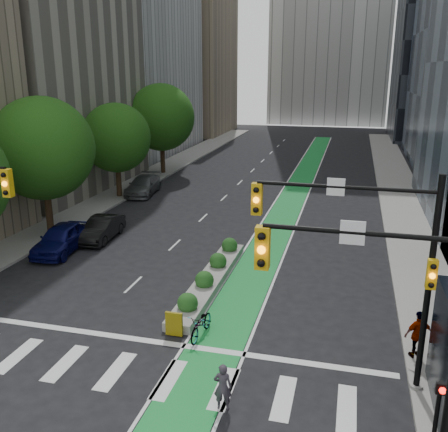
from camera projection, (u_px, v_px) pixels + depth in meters
The scene contains 20 objects.
ground at pixel (128, 356), 18.62m from camera, with size 160.00×160.00×0.00m, color black.
sidewalk_left at pixel (126, 188), 44.65m from camera, with size 3.60×90.00×0.15m, color gray.
sidewalk_right at pixel (404, 205), 38.97m from camera, with size 3.60×90.00×0.15m, color gray.
bike_lane_paint at pixel (298, 186), 45.75m from camera, with size 2.20×70.00×0.01m, color #198C38.
building_beige at pixel (21, 10), 41.46m from camera, with size 14.00×18.00×30.00m, color #B7AD99.
building_tan_far at pixel (185, 52), 81.02m from camera, with size 14.00×16.00×26.00m, color tan.
building_dark_end at pixel (448, 43), 72.97m from camera, with size 14.00×18.00×28.00m, color black.
tree_mid at pixel (43, 149), 30.83m from camera, with size 6.40×6.40×8.78m.
tree_midfar at pixel (116, 138), 40.29m from camera, with size 5.60×5.60×7.76m.
tree_far at pixel (161, 117), 49.36m from camera, with size 6.60×6.60×9.00m.
signal_right at pixel (381, 252), 15.60m from camera, with size 5.82×0.51×7.20m.
signal_far_right at pixel (402, 322), 11.37m from camera, with size 4.82×0.51×7.20m.
median_planter at pixel (210, 277), 24.76m from camera, with size 1.20×10.26×1.10m.
ped_signal_post at pixel (438, 409), 13.30m from camera, with size 0.32×0.43×2.46m.
bicycle at pixel (201, 324), 19.88m from camera, with size 0.70×2.00×1.05m, color gray.
cyclist at pixel (223, 387), 15.53m from camera, with size 0.58×0.38×1.59m, color #39323C.
parked_car_left_near at pixel (61, 238), 29.04m from camera, with size 1.95×4.85×1.65m, color #0D0F4E.
parked_car_left_mid at pixel (102, 229), 31.18m from camera, with size 1.51×4.34×1.43m, color black.
parked_car_left_far at pixel (143, 185), 42.52m from camera, with size 2.15×5.30×1.54m, color #535657.
pedestrian_far at pixel (418, 335), 18.06m from camera, with size 1.07×0.44×1.82m, color gray.
Camera 1 is at (7.60, -14.94, 10.30)m, focal length 40.00 mm.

